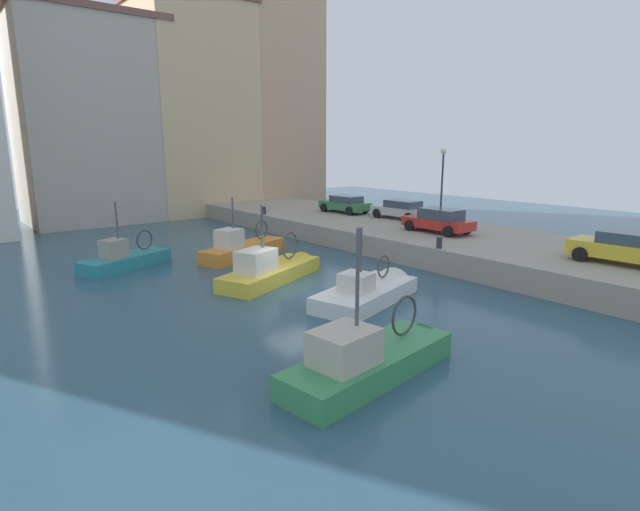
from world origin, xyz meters
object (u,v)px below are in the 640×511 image
at_px(parked_car_green, 345,204).
at_px(mooring_bollard_north, 264,211).
at_px(fishing_boat_orange, 247,254).
at_px(parked_car_silver, 401,209).
at_px(fishing_boat_teal, 131,265).
at_px(parked_car_yellow, 627,248).
at_px(fishing_boat_yellow, 275,276).
at_px(parked_car_red, 439,220).
at_px(mooring_bollard_mid, 439,243).
at_px(quay_streetlamp, 442,174).
at_px(fishing_boat_white, 371,297).
at_px(fishing_boat_green, 376,368).

bearing_deg(parked_car_green, mooring_bollard_north, 149.66).
distance_m(fishing_boat_orange, mooring_bollard_north, 9.04).
bearing_deg(parked_car_silver, fishing_boat_teal, 171.55).
bearing_deg(parked_car_yellow, fishing_boat_yellow, 133.75).
bearing_deg(fishing_boat_yellow, fishing_boat_teal, 123.55).
bearing_deg(parked_car_green, parked_car_yellow, -95.14).
height_order(parked_car_red, mooring_bollard_mid, parked_car_red).
bearing_deg(parked_car_silver, parked_car_red, -115.20).
distance_m(fishing_boat_teal, fishing_boat_yellow, 8.07).
distance_m(fishing_boat_yellow, quay_streetlamp, 13.56).
bearing_deg(parked_car_silver, parked_car_green, 99.48).
height_order(parked_car_yellow, mooring_bollard_north, parked_car_yellow).
bearing_deg(fishing_boat_white, parked_car_green, 51.83).
xyz_separation_m(fishing_boat_green, parked_car_red, (14.26, 9.08, 1.76)).
relative_size(fishing_boat_teal, parked_car_green, 1.37).
height_order(fishing_boat_green, parked_car_silver, fishing_boat_green).
bearing_deg(parked_car_silver, mooring_bollard_north, 127.20).
height_order(fishing_boat_green, fishing_boat_orange, fishing_boat_green).
xyz_separation_m(parked_car_red, parked_car_green, (1.58, 10.02, -0.04)).
xyz_separation_m(fishing_boat_yellow, fishing_boat_white, (1.33, -5.13, -0.08)).
bearing_deg(mooring_bollard_mid, parked_car_green, 67.95).
distance_m(parked_car_yellow, mooring_bollard_north, 23.44).
distance_m(fishing_boat_green, parked_car_red, 16.99).
bearing_deg(mooring_bollard_north, fishing_boat_green, -115.56).
relative_size(fishing_boat_teal, mooring_bollard_north, 10.34).
distance_m(fishing_boat_orange, parked_car_red, 11.30).
height_order(fishing_boat_white, fishing_boat_green, fishing_boat_green).
bearing_deg(fishing_boat_green, mooring_bollard_mid, 30.16).
xyz_separation_m(fishing_boat_orange, parked_car_green, (10.89, 3.86, 1.74)).
bearing_deg(fishing_boat_white, quay_streetlamp, 25.73).
bearing_deg(fishing_boat_orange, fishing_boat_yellow, -106.81).
distance_m(fishing_boat_green, parked_car_silver, 21.94).
bearing_deg(parked_car_yellow, quay_streetlamp, 79.09).
bearing_deg(mooring_bollard_mid, quay_streetlamp, 37.57).
bearing_deg(mooring_bollard_north, parked_car_silver, -52.80).
bearing_deg(mooring_bollard_mid, fishing_boat_teal, 137.61).
xyz_separation_m(parked_car_red, mooring_bollard_mid, (-3.66, -2.92, -0.44)).
xyz_separation_m(fishing_boat_yellow, mooring_bollard_mid, (7.21, -3.92, 1.31)).
distance_m(parked_car_yellow, parked_car_silver, 15.43).
bearing_deg(fishing_boat_teal, fishing_boat_white, -63.98).
xyz_separation_m(fishing_boat_teal, parked_car_yellow, (15.10, -17.84, 1.81)).
relative_size(fishing_boat_white, mooring_bollard_north, 11.47).
xyz_separation_m(fishing_boat_green, parked_car_silver, (16.66, 14.17, 1.72)).
relative_size(fishing_boat_teal, fishing_boat_yellow, 0.82).
bearing_deg(fishing_boat_orange, parked_car_red, -33.47).
relative_size(mooring_bollard_north, quay_streetlamp, 0.11).
bearing_deg(parked_car_yellow, fishing_boat_teal, 130.24).
relative_size(parked_car_yellow, quay_streetlamp, 0.91).
bearing_deg(parked_car_green, fishing_boat_teal, -172.31).
height_order(fishing_boat_yellow, fishing_boat_white, fishing_boat_yellow).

